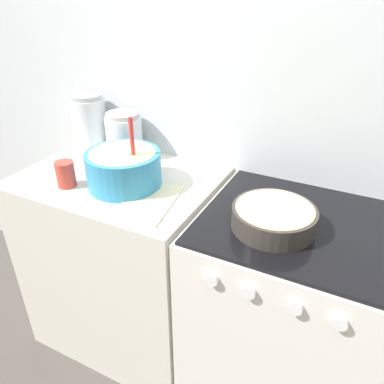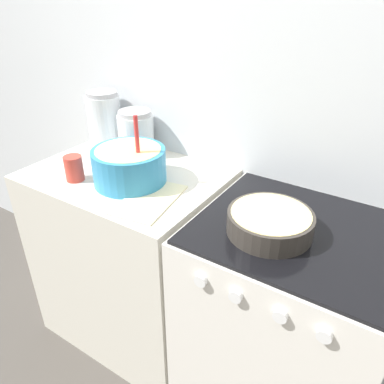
{
  "view_description": "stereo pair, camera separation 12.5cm",
  "coord_description": "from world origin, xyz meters",
  "px_view_note": "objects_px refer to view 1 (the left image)",
  "views": [
    {
      "loc": [
        0.49,
        -0.79,
        1.58
      ],
      "look_at": [
        -0.03,
        0.24,
        0.94
      ],
      "focal_mm": 35.0,
      "sensor_mm": 36.0,
      "label": 1
    },
    {
      "loc": [
        0.6,
        -0.73,
        1.58
      ],
      "look_at": [
        -0.03,
        0.24,
        0.94
      ],
      "focal_mm": 35.0,
      "sensor_mm": 36.0,
      "label": 2
    }
  ],
  "objects_px": {
    "storage_jar_left": "(90,126)",
    "tin_can": "(66,174)",
    "mixing_bowl": "(124,167)",
    "baking_pan": "(274,217)",
    "storage_jar_middle": "(125,138)",
    "stove": "(284,317)"
  },
  "relations": [
    {
      "from": "storage_jar_left",
      "to": "tin_can",
      "type": "relative_size",
      "value": 2.55
    },
    {
      "from": "mixing_bowl",
      "to": "baking_pan",
      "type": "height_order",
      "value": "mixing_bowl"
    },
    {
      "from": "storage_jar_middle",
      "to": "stove",
      "type": "bearing_deg",
      "value": -12.98
    },
    {
      "from": "storage_jar_left",
      "to": "tin_can",
      "type": "height_order",
      "value": "storage_jar_left"
    },
    {
      "from": "baking_pan",
      "to": "mixing_bowl",
      "type": "bearing_deg",
      "value": 177.61
    },
    {
      "from": "storage_jar_left",
      "to": "tin_can",
      "type": "distance_m",
      "value": 0.39
    },
    {
      "from": "baking_pan",
      "to": "storage_jar_middle",
      "type": "distance_m",
      "value": 0.81
    },
    {
      "from": "mixing_bowl",
      "to": "storage_jar_middle",
      "type": "height_order",
      "value": "mixing_bowl"
    },
    {
      "from": "mixing_bowl",
      "to": "baking_pan",
      "type": "bearing_deg",
      "value": -2.39
    },
    {
      "from": "stove",
      "to": "baking_pan",
      "type": "bearing_deg",
      "value": -136.29
    },
    {
      "from": "baking_pan",
      "to": "storage_jar_middle",
      "type": "relative_size",
      "value": 1.34
    },
    {
      "from": "stove",
      "to": "baking_pan",
      "type": "distance_m",
      "value": 0.49
    },
    {
      "from": "mixing_bowl",
      "to": "tin_can",
      "type": "bearing_deg",
      "value": -151.74
    },
    {
      "from": "stove",
      "to": "storage_jar_middle",
      "type": "relative_size",
      "value": 4.39
    },
    {
      "from": "storage_jar_left",
      "to": "baking_pan",
      "type": "bearing_deg",
      "value": -15.37
    },
    {
      "from": "mixing_bowl",
      "to": "storage_jar_left",
      "type": "xyz_separation_m",
      "value": [
        -0.36,
        0.24,
        0.03
      ]
    },
    {
      "from": "baking_pan",
      "to": "storage_jar_middle",
      "type": "xyz_separation_m",
      "value": [
        -0.77,
        0.26,
        0.05
      ]
    },
    {
      "from": "baking_pan",
      "to": "stove",
      "type": "bearing_deg",
      "value": 43.71
    },
    {
      "from": "tin_can",
      "to": "storage_jar_middle",
      "type": "bearing_deg",
      "value": 84.58
    },
    {
      "from": "mixing_bowl",
      "to": "tin_can",
      "type": "xyz_separation_m",
      "value": [
        -0.2,
        -0.11,
        -0.03
      ]
    },
    {
      "from": "stove",
      "to": "mixing_bowl",
      "type": "bearing_deg",
      "value": -176.17
    },
    {
      "from": "stove",
      "to": "storage_jar_middle",
      "type": "height_order",
      "value": "storage_jar_middle"
    }
  ]
}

